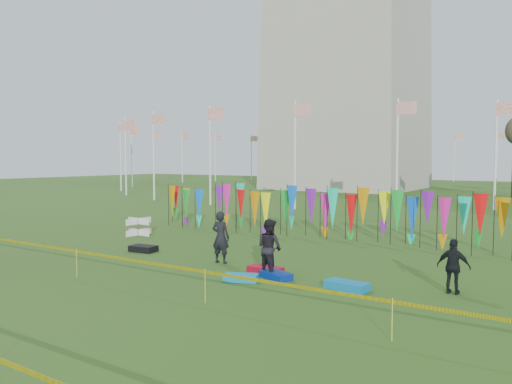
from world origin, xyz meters
The scene contains 13 objects.
ground centered at (0.00, 0.00, 0.00)m, with size 160.00×160.00×0.00m, color #294D15.
flagpole_ring centered at (-14.00, 48.00, 4.00)m, with size 57.40×56.16×8.00m.
banner_row centered at (0.28, 9.39, 1.43)m, with size 18.64×0.64×2.31m.
caution_tape_near centered at (-0.22, -1.67, 0.78)m, with size 26.00×0.02×0.90m.
box_kite centered at (-6.82, 5.43, 0.44)m, with size 0.79×0.79×0.87m.
person_left centered at (0.42, 2.53, 0.93)m, with size 0.68×0.50×1.87m, color black.
person_mid centered at (2.93, 1.78, 0.92)m, with size 0.89×0.55×1.83m, color black.
person_right centered at (8.27, 2.81, 0.76)m, with size 0.89×0.51×1.53m, color black.
kite_bag_turquoise centered at (2.54, 0.77, 0.10)m, with size 1.04×0.52×0.21m, color #0C8DBF.
kite_bag_blue centered at (3.31, 1.58, 0.11)m, with size 1.04×0.55×0.22m, color #092A95.
kite_bag_red centered at (2.60, 2.08, 0.11)m, with size 1.15×0.53×0.21m, color #AB0B24.
kite_bag_black centered at (-3.53, 2.56, 0.12)m, with size 1.06×0.61×0.25m, color black.
kite_bag_teal centered at (5.64, 1.60, 0.12)m, with size 1.21×0.58×0.23m, color #0D7ABE.
Camera 1 is at (11.19, -11.52, 3.72)m, focal length 35.00 mm.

